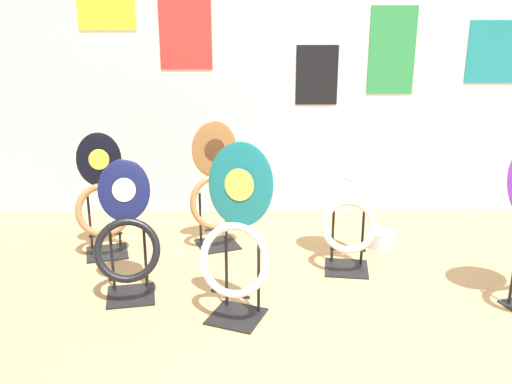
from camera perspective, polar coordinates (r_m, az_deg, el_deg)
The scene contains 8 objects.
ground_plane at distance 2.87m, azimuth 10.47°, elevation -17.45°, with size 14.00×14.00×0.00m, color tan.
wall_back at distance 4.62m, azimuth 5.89°, elevation 13.66°, with size 8.00×0.07×2.60m.
toilet_seat_display_teal_sax at distance 3.06m, azimuth -1.95°, elevation -4.57°, with size 0.45×0.37×0.98m.
toilet_seat_display_white_plain at distance 3.73m, azimuth 9.33°, elevation -1.34°, with size 0.42×0.43×0.88m.
toilet_seat_display_woodgrain at distance 4.01m, azimuth -3.98°, elevation 0.25°, with size 0.42×0.36×0.91m.
toilet_seat_display_jazz_black at distance 4.03m, azimuth -15.07°, elevation -1.06°, with size 0.41×0.34×0.84m.
toilet_seat_display_navy_moon at distance 3.41m, azimuth -12.80°, elevation -4.48°, with size 0.42×0.40×0.80m.
paint_can at distance 4.19m, azimuth 12.43°, elevation -4.57°, with size 0.18×0.18×0.13m.
Camera 1 is at (-0.53, -2.28, 1.66)m, focal length 40.00 mm.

